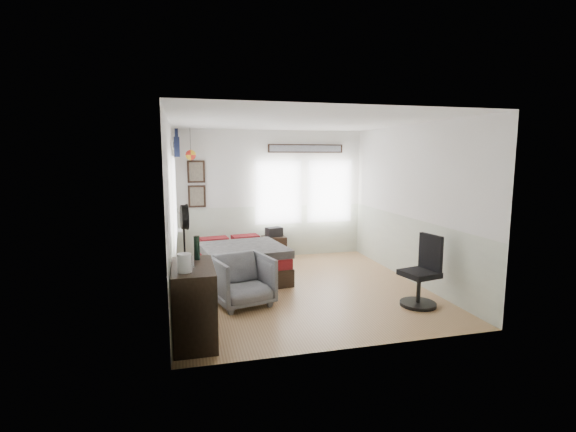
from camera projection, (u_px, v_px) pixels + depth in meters
name	position (u px, v px, depth m)	size (l,w,h in m)	color
ground_plane	(300.00, 288.00, 6.89)	(4.00, 4.50, 0.01)	#9F6D43
room_shell	(292.00, 190.00, 6.82)	(4.02, 4.52, 2.71)	silver
wall_decor	(219.00, 159.00, 8.20)	(3.55, 1.32, 1.44)	black
bed	(241.00, 261.00, 7.49)	(1.56, 2.05, 0.60)	black
dresser	(194.00, 303.00, 4.90)	(0.48, 1.00, 0.90)	black
armchair	(242.00, 280.00, 6.07)	(0.78, 0.80, 0.73)	#4C4E56
nightstand	(274.00, 248.00, 8.82)	(0.48, 0.38, 0.48)	black
task_chair	(422.00, 277.00, 6.04)	(0.55, 0.55, 1.04)	black
kettle	(185.00, 263.00, 4.55)	(0.18, 0.16, 0.21)	silver
bottle	(197.00, 248.00, 5.10)	(0.07, 0.07, 0.30)	black
stand_fan	(184.00, 218.00, 4.73)	(0.11, 0.30, 0.72)	black
black_bag	(274.00, 232.00, 8.77)	(0.33, 0.21, 0.19)	black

